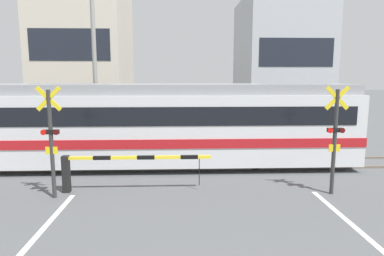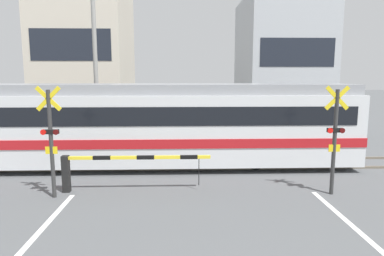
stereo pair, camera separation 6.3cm
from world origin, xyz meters
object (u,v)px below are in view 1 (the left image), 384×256
at_px(crossing_barrier_far, 245,133).
at_px(crossing_signal_left, 51,137).
at_px(crossing_signal_right, 335,135).
at_px(pedestrian, 190,121).
at_px(crossing_barrier_near, 107,165).
at_px(commuter_train, 92,123).

xyz_separation_m(crossing_barrier_far, crossing_signal_left, (-6.50, -5.98, 0.92)).
distance_m(crossing_signal_right, pedestrian, 10.48).
height_order(crossing_barrier_far, crossing_signal_left, crossing_signal_left).
bearing_deg(crossing_signal_left, pedestrian, 67.07).
relative_size(crossing_barrier_far, pedestrian, 2.80).
xyz_separation_m(crossing_barrier_near, pedestrian, (2.74, 9.30, 0.08)).
bearing_deg(crossing_signal_right, crossing_barrier_near, 176.02).
xyz_separation_m(commuter_train, crossing_signal_right, (7.61, -3.40, 0.06)).
bearing_deg(crossing_signal_right, commuter_train, 155.96).
bearing_deg(crossing_barrier_far, crossing_signal_right, -76.97).
bearing_deg(crossing_barrier_far, crossing_signal_left, -137.39).
bearing_deg(crossing_signal_left, crossing_barrier_near, 18.08).
distance_m(commuter_train, crossing_barrier_near, 3.26).
height_order(commuter_train, crossing_barrier_far, commuter_train).
bearing_deg(crossing_barrier_near, pedestrian, 73.57).
height_order(crossing_signal_left, pedestrian, crossing_signal_left).
xyz_separation_m(crossing_barrier_near, crossing_barrier_far, (5.11, 5.53, 0.00)).
distance_m(crossing_barrier_far, pedestrian, 4.46).
bearing_deg(crossing_barrier_far, commuter_train, -157.51).
relative_size(commuter_train, pedestrian, 12.57).
bearing_deg(crossing_signal_right, crossing_signal_left, 180.00).
relative_size(crossing_barrier_near, crossing_signal_left, 1.39).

